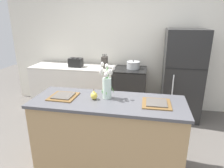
# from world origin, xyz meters

# --- Properties ---
(ground_plane) EXTENTS (10.00, 10.00, 0.00)m
(ground_plane) POSITION_xyz_m (0.00, 0.00, 0.00)
(ground_plane) COLOR #59544F
(back_wall) EXTENTS (5.20, 0.08, 2.70)m
(back_wall) POSITION_xyz_m (0.00, 2.00, 1.35)
(back_wall) COLOR silver
(back_wall) RESTS_ON ground_plane
(kitchen_island) EXTENTS (1.80, 0.66, 0.92)m
(kitchen_island) POSITION_xyz_m (0.00, 0.00, 0.46)
(kitchen_island) COLOR tan
(kitchen_island) RESTS_ON ground_plane
(back_counter) EXTENTS (1.68, 0.60, 0.91)m
(back_counter) POSITION_xyz_m (-1.06, 1.60, 0.45)
(back_counter) COLOR silver
(back_counter) RESTS_ON ground_plane
(stove_range) EXTENTS (0.60, 0.61, 0.91)m
(stove_range) POSITION_xyz_m (0.10, 1.60, 0.45)
(stove_range) COLOR black
(stove_range) RESTS_ON ground_plane
(refrigerator) EXTENTS (0.68, 0.67, 1.65)m
(refrigerator) POSITION_xyz_m (1.05, 1.60, 0.83)
(refrigerator) COLOR black
(refrigerator) RESTS_ON ground_plane
(flower_vase) EXTENTS (0.18, 0.15, 0.43)m
(flower_vase) POSITION_xyz_m (-0.03, 0.07, 1.09)
(flower_vase) COLOR silver
(flower_vase) RESTS_ON kitchen_island
(pear_figurine) EXTENTS (0.08, 0.08, 0.13)m
(pear_figurine) POSITION_xyz_m (-0.17, -0.00, 0.97)
(pear_figurine) COLOR #E5CC4C
(pear_figurine) RESTS_ON kitchen_island
(plate_setting_left) EXTENTS (0.32, 0.32, 0.02)m
(plate_setting_left) POSITION_xyz_m (-0.55, -0.00, 0.93)
(plate_setting_left) COLOR brown
(plate_setting_left) RESTS_ON kitchen_island
(plate_setting_right) EXTENTS (0.32, 0.32, 0.02)m
(plate_setting_right) POSITION_xyz_m (0.55, -0.00, 0.93)
(plate_setting_right) COLOR brown
(plate_setting_right) RESTS_ON kitchen_island
(toaster) EXTENTS (0.28, 0.18, 0.17)m
(toaster) POSITION_xyz_m (-0.99, 1.57, 0.99)
(toaster) COLOR black
(toaster) RESTS_ON back_counter
(cooking_pot) EXTENTS (0.25, 0.25, 0.16)m
(cooking_pot) POSITION_xyz_m (0.14, 1.63, 0.97)
(cooking_pot) COLOR #B2B5B7
(cooking_pot) RESTS_ON stove_range
(knife_block) EXTENTS (0.10, 0.14, 0.27)m
(knife_block) POSITION_xyz_m (-0.40, 1.58, 1.02)
(knife_block) COLOR #3D3833
(knife_block) RESTS_ON back_counter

